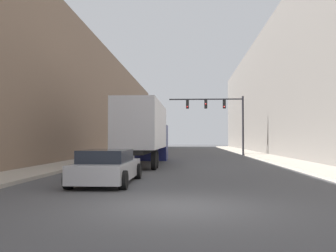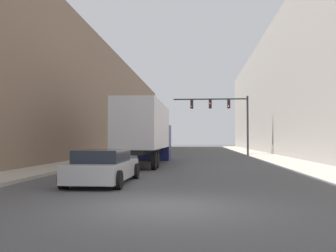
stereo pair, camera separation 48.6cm
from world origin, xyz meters
name	(u,v)px [view 1 (the left image)]	position (x,y,z in m)	size (l,w,h in m)	color
ground_plane	(175,207)	(0.00, 0.00, 0.00)	(200.00, 200.00, 0.00)	#4C4C4F
sidewalk_right	(256,154)	(7.21, 30.00, 0.07)	(2.48, 80.00, 0.15)	#B2A899
sidewalk_left	(118,154)	(-7.21, 30.00, 0.07)	(2.48, 80.00, 0.15)	#B2A899
building_right	(296,88)	(11.45, 30.00, 6.94)	(6.00, 80.00, 13.88)	#66605B
building_left	(79,101)	(-11.45, 30.00, 5.71)	(6.00, 80.00, 11.42)	#846B56
semi_truck	(145,131)	(-2.63, 15.57, 2.21)	(2.42, 11.81, 3.93)	silver
sedan_car	(107,167)	(-2.74, 4.73, 0.62)	(2.09, 4.77, 1.28)	#B7B7BC
traffic_signal_gantry	(222,113)	(3.67, 29.28, 4.40)	(7.66, 0.35, 6.08)	black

